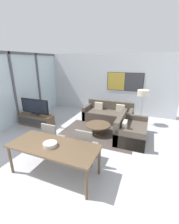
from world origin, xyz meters
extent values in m
plane|color=#B2B2B7|center=(0.00, 0.00, 0.00)|extent=(24.00, 24.00, 0.00)
cube|color=silver|center=(0.00, 5.69, 1.40)|extent=(6.65, 0.06, 2.80)
cube|color=#2D2D33|center=(0.99, 5.65, 1.55)|extent=(1.67, 0.01, 0.84)
cube|color=#B29333|center=(0.59, 5.64, 1.55)|extent=(0.79, 0.02, 0.80)
cube|color=#38383D|center=(1.40, 5.64, 1.55)|extent=(0.79, 0.02, 0.80)
cube|color=silver|center=(-2.83, 2.84, 1.40)|extent=(0.02, 5.69, 2.80)
cube|color=#515156|center=(-2.80, 2.84, 2.75)|extent=(0.07, 5.69, 0.10)
cube|color=#515156|center=(-2.80, 2.84, 1.40)|extent=(0.07, 0.08, 2.80)
cube|color=#515156|center=(-2.80, 4.26, 1.40)|extent=(0.07, 0.08, 2.80)
cube|color=#473D38|center=(0.57, 3.17, 0.00)|extent=(2.60, 1.74, 0.01)
cube|color=brown|center=(-1.95, 2.92, 0.23)|extent=(1.44, 0.46, 0.45)
cube|color=#2D2D33|center=(-1.95, 2.68, 0.23)|extent=(1.32, 0.01, 0.25)
cube|color=#2D2D33|center=(-1.95, 2.92, 0.48)|extent=(0.36, 0.20, 0.05)
cube|color=#2D2D33|center=(-1.95, 2.92, 0.54)|extent=(0.06, 0.03, 0.08)
cube|color=black|center=(-1.95, 2.92, 0.81)|extent=(1.25, 0.04, 0.56)
cube|color=black|center=(-1.95, 2.90, 0.81)|extent=(1.17, 0.01, 0.51)
cube|color=#51473D|center=(0.57, 4.46, 0.21)|extent=(2.04, 0.92, 0.42)
cube|color=#51473D|center=(0.57, 4.84, 0.40)|extent=(2.04, 0.16, 0.80)
cube|color=#51473D|center=(-0.38, 4.46, 0.30)|extent=(0.14, 0.92, 0.60)
cube|color=#51473D|center=(1.52, 4.46, 0.30)|extent=(0.14, 0.92, 0.60)
cube|color=beige|center=(0.09, 4.66, 0.57)|extent=(0.36, 0.12, 0.30)
cube|color=beige|center=(1.06, 4.66, 0.57)|extent=(0.36, 0.12, 0.30)
cube|color=#51473D|center=(1.73, 3.24, 0.21)|extent=(0.92, 1.51, 0.42)
cube|color=#51473D|center=(1.35, 3.24, 0.40)|extent=(0.16, 1.51, 0.80)
cube|color=#51473D|center=(1.73, 2.55, 0.30)|extent=(0.92, 0.14, 0.60)
cube|color=#51473D|center=(1.73, 3.92, 0.30)|extent=(0.92, 0.14, 0.60)
cube|color=beige|center=(1.53, 2.90, 0.57)|extent=(0.12, 0.36, 0.30)
cylinder|color=brown|center=(0.57, 3.17, 0.01)|extent=(0.39, 0.39, 0.03)
cylinder|color=brown|center=(0.57, 3.17, 0.15)|extent=(0.16, 0.16, 0.31)
cylinder|color=brown|center=(0.57, 3.17, 0.33)|extent=(0.87, 0.87, 0.04)
cube|color=brown|center=(0.32, 0.91, 0.71)|extent=(2.00, 0.85, 0.04)
cylinder|color=brown|center=(-0.61, 0.54, 0.35)|extent=(0.06, 0.06, 0.69)
cylinder|color=brown|center=(1.26, 0.54, 0.35)|extent=(0.06, 0.06, 0.69)
cylinder|color=brown|center=(-0.61, 1.27, 0.35)|extent=(0.06, 0.06, 0.69)
cylinder|color=brown|center=(1.26, 1.27, 0.35)|extent=(0.06, 0.06, 0.69)
cube|color=gray|center=(-0.17, 1.62, 0.42)|extent=(0.46, 0.46, 0.06)
cube|color=gray|center=(-0.17, 1.41, 0.69)|extent=(0.42, 0.05, 0.49)
cylinder|color=brown|center=(-0.37, 1.42, 0.19)|extent=(0.04, 0.04, 0.39)
cylinder|color=brown|center=(0.03, 1.42, 0.19)|extent=(0.04, 0.04, 0.39)
cylinder|color=brown|center=(-0.37, 1.82, 0.19)|extent=(0.04, 0.04, 0.39)
cylinder|color=brown|center=(0.03, 1.82, 0.19)|extent=(0.04, 0.04, 0.39)
cube|color=gray|center=(0.82, 1.62, 0.42)|extent=(0.46, 0.46, 0.06)
cube|color=gray|center=(0.82, 1.41, 0.69)|extent=(0.42, 0.05, 0.49)
cylinder|color=brown|center=(0.62, 1.42, 0.19)|extent=(0.04, 0.04, 0.39)
cylinder|color=brown|center=(1.02, 1.42, 0.19)|extent=(0.04, 0.04, 0.39)
cylinder|color=brown|center=(0.62, 1.82, 0.19)|extent=(0.04, 0.04, 0.39)
cylinder|color=brown|center=(1.02, 1.82, 0.19)|extent=(0.04, 0.04, 0.39)
cylinder|color=#B7B2A8|center=(0.28, 0.86, 0.77)|extent=(0.30, 0.30, 0.08)
torus|color=#B7B2A8|center=(0.28, 0.86, 0.81)|extent=(0.30, 0.30, 0.02)
cylinder|color=#2D2D33|center=(1.89, 4.59, 0.01)|extent=(0.28, 0.28, 0.02)
cylinder|color=#B7B7BC|center=(1.89, 4.59, 0.61)|extent=(0.03, 0.03, 1.17)
cylinder|color=beige|center=(1.89, 4.59, 1.30)|extent=(0.43, 0.43, 0.22)
camera|label=1|loc=(2.12, -1.42, 2.48)|focal=24.00mm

